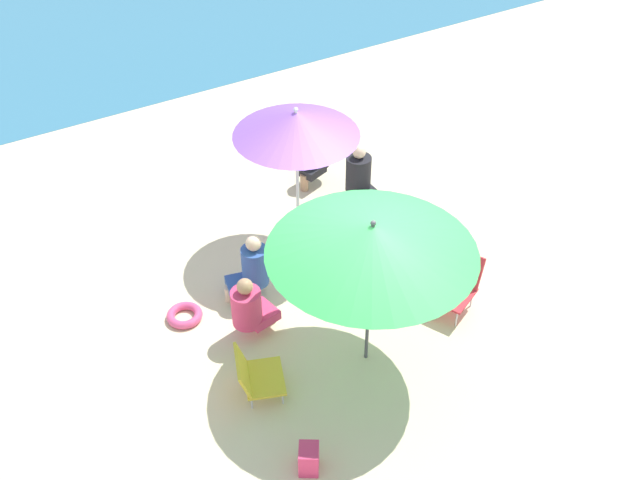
% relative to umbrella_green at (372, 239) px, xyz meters
% --- Properties ---
extents(ground_plane, '(40.00, 40.00, 0.00)m').
position_rel_umbrella_green_xyz_m(ground_plane, '(0.42, 0.69, -1.73)').
color(ground_plane, beige).
extents(umbrella_green, '(2.18, 2.18, 1.96)m').
position_rel_umbrella_green_xyz_m(umbrella_green, '(0.00, 0.00, 0.00)').
color(umbrella_green, '#4C4C51').
rests_on(umbrella_green, ground_plane).
extents(umbrella_purple, '(1.57, 1.57, 2.03)m').
position_rel_umbrella_green_xyz_m(umbrella_purple, '(0.38, 2.23, 0.08)').
color(umbrella_purple, silver).
rests_on(umbrella_purple, ground_plane).
extents(beach_chair_a, '(0.76, 0.71, 0.69)m').
position_rel_umbrella_green_xyz_m(beach_chair_a, '(1.40, 0.19, -1.37)').
color(beach_chair_a, red).
rests_on(beach_chair_a, ground_plane).
extents(beach_chair_b, '(0.69, 0.69, 0.61)m').
position_rel_umbrella_green_xyz_m(beach_chair_b, '(1.29, 1.17, -1.42)').
color(beach_chair_b, teal).
rests_on(beach_chair_b, ground_plane).
extents(beach_chair_c, '(0.65, 0.68, 0.53)m').
position_rel_umbrella_green_xyz_m(beach_chair_c, '(-1.30, 0.19, -1.46)').
color(beach_chair_c, gold).
rests_on(beach_chair_c, ground_plane).
extents(person_a, '(0.57, 0.42, 0.87)m').
position_rel_umbrella_green_xyz_m(person_a, '(-0.95, 0.99, -1.31)').
color(person_a, '#DB3866').
rests_on(person_a, ground_plane).
extents(person_b, '(0.55, 0.40, 0.91)m').
position_rel_umbrella_green_xyz_m(person_b, '(-0.64, 1.58, -1.29)').
color(person_b, '#2D519E').
rests_on(person_b, ground_plane).
extents(person_c, '(0.54, 0.41, 0.97)m').
position_rel_umbrella_green_xyz_m(person_c, '(1.30, 3.30, -1.24)').
color(person_c, black).
rests_on(person_c, ground_plane).
extents(person_d, '(0.36, 0.58, 0.94)m').
position_rel_umbrella_green_xyz_m(person_d, '(1.54, 2.52, -1.27)').
color(person_d, black).
rests_on(person_d, ground_plane).
extents(swim_ring, '(0.43, 0.43, 0.10)m').
position_rel_umbrella_green_xyz_m(swim_ring, '(-1.53, 1.63, -1.68)').
color(swim_ring, '#E54C7F').
rests_on(swim_ring, ground_plane).
extents(beach_bag, '(0.29, 0.30, 0.31)m').
position_rel_umbrella_green_xyz_m(beach_bag, '(-1.30, -0.94, -1.58)').
color(beach_bag, '#DB3866').
rests_on(beach_bag, ground_plane).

